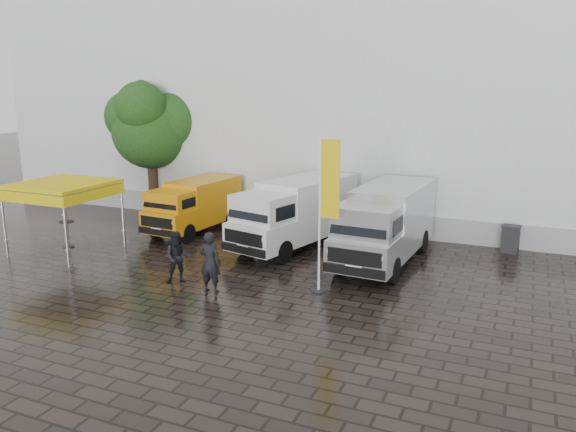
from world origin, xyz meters
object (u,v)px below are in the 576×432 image
canopy_tent (61,187)px  person_front (210,262)px  van_silver (385,226)px  wheelie_bin (510,239)px  person_tent (178,257)px  flagpole (325,205)px  van_white (295,214)px  cocktail_table (68,234)px  van_yellow (194,207)px

canopy_tent → person_front: 7.82m
van_silver → wheelie_bin: 5.37m
canopy_tent → person_tent: 6.40m
flagpole → person_front: bearing=-156.1°
van_white → cocktail_table: van_white is taller
flagpole → van_yellow: bearing=148.9°
flagpole → person_tent: size_ratio=2.88×
flagpole → person_tent: bearing=-166.9°
cocktail_table → wheelie_bin: (16.43, 6.32, 0.01)m
van_white → van_silver: 3.85m
van_yellow → van_silver: bearing=-2.2°
flagpole → wheelie_bin: size_ratio=4.61×
van_yellow → van_white: 5.07m
van_silver → person_front: van_silver is taller
canopy_tent → flagpole: 10.77m
cocktail_table → person_tent: bearing=-15.0°
van_yellow → canopy_tent: bearing=-117.7°
van_white → person_front: (-0.46, -5.76, -0.37)m
van_silver → canopy_tent: size_ratio=1.97×
wheelie_bin → person_front: (-8.47, -8.41, 0.44)m
wheelie_bin → person_tent: (-9.93, -8.06, 0.32)m
van_white → flagpole: flagpole is taller
van_yellow → flagpole: size_ratio=0.98×
canopy_tent → wheelie_bin: 17.50m
van_yellow → canopy_tent: size_ratio=1.52×
van_white → van_silver: bearing=4.8°
canopy_tent → cocktail_table: 2.17m
cocktail_table → van_silver: bearing=14.2°
cocktail_table → person_front: person_front is taller
van_yellow → van_silver: (8.86, -1.02, 0.24)m
flagpole → cocktail_table: bearing=176.7°
van_yellow → canopy_tent: (-2.91, -4.64, 1.45)m
cocktail_table → wheelie_bin: 17.60m
wheelie_bin → flagpole: bearing=-120.3°
van_silver → person_tent: (-5.72, -4.83, -0.51)m
wheelie_bin → van_yellow: bearing=-164.0°
wheelie_bin → canopy_tent: bearing=-150.4°
van_silver → van_white: bearing=174.6°
person_front → person_tent: person_front is taller
person_front → flagpole: bearing=-160.6°
canopy_tent → person_tent: canopy_tent is taller
canopy_tent → person_front: (7.49, -1.56, -1.61)m
flagpole → person_front: size_ratio=2.55×
van_white → cocktail_table: size_ratio=5.82×
person_tent → person_front: bearing=-43.1°
flagpole → cocktail_table: 11.47m
cocktail_table → canopy_tent: bearing=-49.6°
cocktail_table → person_front: size_ratio=0.54×
van_yellow → person_front: bearing=-49.1°
van_silver → person_front: 6.72m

